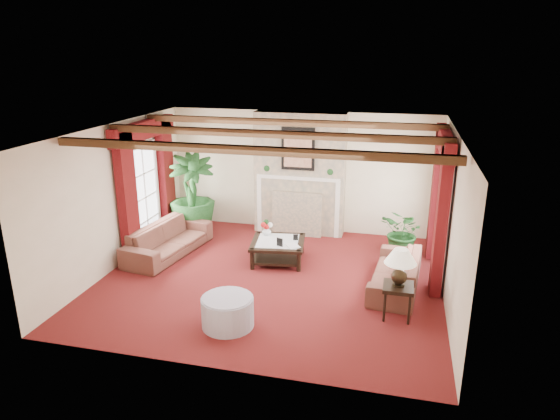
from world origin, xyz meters
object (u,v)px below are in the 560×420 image
(coffee_table, at_px, (278,251))
(ottoman, at_px, (228,312))
(sofa_left, at_px, (168,235))
(sofa_right, at_px, (396,267))
(side_table, at_px, (397,301))
(potted_palm, at_px, (193,211))

(coffee_table, bearing_deg, ottoman, -101.14)
(sofa_left, distance_m, sofa_right, 4.53)
(sofa_left, distance_m, side_table, 4.79)
(sofa_right, height_order, coffee_table, sofa_right)
(sofa_left, distance_m, ottoman, 3.14)
(sofa_left, height_order, potted_palm, potted_palm)
(potted_palm, bearing_deg, coffee_table, -26.18)
(sofa_left, distance_m, potted_palm, 1.29)
(ottoman, bearing_deg, sofa_left, 131.75)
(sofa_right, height_order, side_table, sofa_right)
(side_table, xyz_separation_m, ottoman, (-2.46, -0.86, -0.04))
(sofa_right, distance_m, potted_palm, 4.82)
(coffee_table, bearing_deg, sofa_right, -22.47)
(sofa_left, bearing_deg, potted_palm, 9.75)
(coffee_table, distance_m, ottoman, 2.52)
(sofa_left, bearing_deg, side_table, -98.44)
(sofa_left, xyz_separation_m, ottoman, (2.09, -2.34, -0.18))
(sofa_right, height_order, ottoman, sofa_right)
(sofa_left, relative_size, ottoman, 2.78)
(sofa_right, bearing_deg, sofa_left, -90.28)
(sofa_left, distance_m, coffee_table, 2.26)
(coffee_table, xyz_separation_m, side_table, (2.31, -1.66, 0.06))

